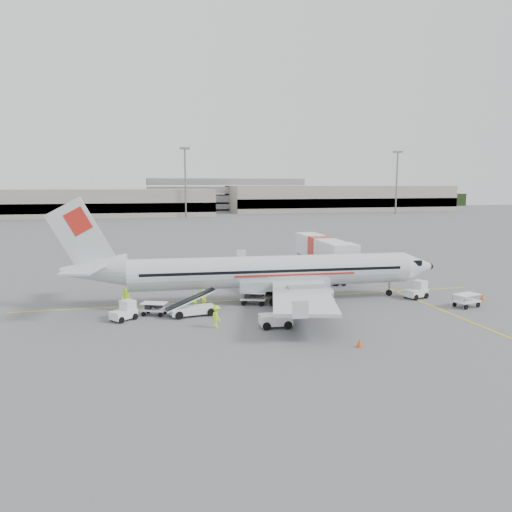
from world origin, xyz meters
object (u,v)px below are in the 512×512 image
at_px(jet_bridge, 321,256).
at_px(tug_mid, 275,315).
at_px(aircraft, 272,250).
at_px(tug_aft, 123,311).
at_px(belt_loader, 193,300).
at_px(tug_fore, 416,290).

distance_m(jet_bridge, tug_mid, 22.57).
distance_m(aircraft, tug_aft, 14.32).
bearing_deg(tug_aft, jet_bridge, -6.40).
relative_size(aircraft, tug_mid, 14.30).
height_order(belt_loader, tug_fore, belt_loader).
bearing_deg(aircraft, tug_aft, -160.97).
distance_m(belt_loader, tug_fore, 21.31).
height_order(aircraft, belt_loader, aircraft).
bearing_deg(tug_mid, jet_bridge, 63.49).
bearing_deg(tug_mid, tug_aft, 160.36).
distance_m(tug_mid, tug_aft, 12.13).
height_order(tug_fore, tug_mid, tug_mid).
bearing_deg(tug_aft, tug_fore, -37.06).
xyz_separation_m(belt_loader, tug_aft, (-5.50, -0.15, -0.56)).
bearing_deg(jet_bridge, tug_fore, -69.10).
bearing_deg(jet_bridge, belt_loader, -136.16).
distance_m(jet_bridge, belt_loader, 22.38).
height_order(aircraft, tug_fore, aircraft).
height_order(aircraft, jet_bridge, aircraft).
xyz_separation_m(aircraft, tug_aft, (-13.26, -3.69, -3.94)).
xyz_separation_m(aircraft, tug_fore, (13.51, -2.26, -3.89)).
bearing_deg(belt_loader, jet_bridge, 32.15).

